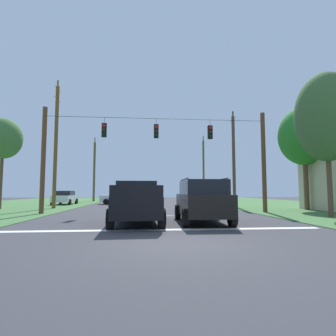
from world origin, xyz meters
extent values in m
plane|color=#333338|center=(0.00, 0.00, 0.00)|extent=(120.00, 120.00, 0.00)
cube|color=#3E6A37|center=(14.54, 15.00, 0.01)|extent=(16.00, 80.00, 0.03)
cube|color=white|center=(0.00, 2.85, 0.00)|extent=(12.43, 0.45, 0.01)
cube|color=white|center=(0.00, 8.85, 0.00)|extent=(2.50, 0.15, 0.01)
cube|color=white|center=(0.00, 15.19, 0.00)|extent=(2.50, 0.15, 0.01)
cube|color=white|center=(0.00, 24.80, 0.00)|extent=(2.50, 0.15, 0.01)
cube|color=white|center=(0.00, 29.37, 0.00)|extent=(2.50, 0.15, 0.01)
cylinder|color=brown|center=(-7.40, 10.84, 3.55)|extent=(0.30, 0.30, 7.10)
cylinder|color=brown|center=(7.71, 10.84, 3.55)|extent=(0.30, 0.30, 7.10)
cylinder|color=black|center=(0.16, 10.84, 6.50)|extent=(15.11, 0.02, 0.02)
cylinder|color=black|center=(-3.48, 10.84, 6.29)|extent=(0.02, 0.02, 0.41)
cube|color=black|center=(-3.48, 10.84, 5.61)|extent=(0.32, 0.24, 0.95)
cylinder|color=red|center=(-3.48, 10.70, 5.91)|extent=(0.20, 0.04, 0.20)
cylinder|color=#352203|center=(-3.48, 10.70, 5.61)|extent=(0.20, 0.04, 0.20)
cylinder|color=black|center=(-3.48, 10.70, 5.31)|extent=(0.20, 0.04, 0.20)
cylinder|color=black|center=(0.06, 10.84, 6.29)|extent=(0.02, 0.02, 0.41)
cube|color=black|center=(0.06, 10.84, 5.61)|extent=(0.32, 0.24, 0.95)
cylinder|color=red|center=(0.06, 10.70, 5.91)|extent=(0.20, 0.04, 0.20)
cylinder|color=#352203|center=(0.06, 10.70, 5.61)|extent=(0.20, 0.04, 0.20)
cylinder|color=black|center=(0.06, 10.70, 5.31)|extent=(0.20, 0.04, 0.20)
cylinder|color=black|center=(3.85, 10.84, 6.29)|extent=(0.02, 0.02, 0.41)
cube|color=black|center=(3.85, 10.84, 5.61)|extent=(0.32, 0.24, 0.95)
cylinder|color=red|center=(3.85, 10.70, 5.91)|extent=(0.20, 0.04, 0.20)
cylinder|color=#352203|center=(3.85, 10.70, 5.61)|extent=(0.20, 0.04, 0.20)
cylinder|color=black|center=(3.85, 10.70, 5.31)|extent=(0.20, 0.04, 0.20)
cube|color=black|center=(-1.13, 4.94, 0.82)|extent=(2.14, 5.45, 0.85)
cube|color=black|center=(-1.14, 5.59, 1.60)|extent=(1.90, 1.95, 0.70)
cube|color=black|center=(-2.03, 3.57, 1.48)|extent=(0.16, 2.38, 0.45)
cube|color=black|center=(-0.15, 3.62, 1.48)|extent=(0.16, 2.38, 0.45)
cube|color=black|center=(-1.06, 2.30, 1.48)|extent=(1.96, 0.15, 0.45)
cylinder|color=black|center=(-2.18, 6.75, 0.40)|extent=(0.30, 0.81, 0.80)
cylinder|color=black|center=(-0.18, 6.81, 0.40)|extent=(0.30, 0.81, 0.80)
cylinder|color=black|center=(-2.08, 3.08, 0.40)|extent=(0.30, 0.81, 0.80)
cylinder|color=black|center=(-0.08, 3.14, 0.40)|extent=(0.30, 0.81, 0.80)
cube|color=black|center=(1.94, 5.04, 0.85)|extent=(2.08, 4.85, 0.95)
cube|color=black|center=(1.94, 4.89, 1.66)|extent=(1.89, 3.25, 0.65)
cylinder|color=black|center=(1.09, 4.92, 2.03)|extent=(0.13, 2.72, 0.05)
cylinder|color=black|center=(2.79, 4.87, 2.03)|extent=(0.13, 2.72, 0.05)
cylinder|color=black|center=(1.01, 6.70, 0.38)|extent=(0.28, 0.77, 0.76)
cylinder|color=black|center=(2.96, 6.65, 0.38)|extent=(0.28, 0.77, 0.76)
cylinder|color=black|center=(0.92, 3.44, 0.38)|extent=(0.28, 0.77, 0.76)
cylinder|color=black|center=(2.87, 3.38, 0.38)|extent=(0.28, 0.77, 0.76)
cube|color=silver|center=(-3.47, 24.07, 0.67)|extent=(4.32, 1.85, 0.70)
cube|color=black|center=(-3.47, 24.07, 1.27)|extent=(2.12, 1.64, 0.50)
cylinder|color=black|center=(-2.06, 24.99, 0.32)|extent=(0.64, 0.23, 0.64)
cylinder|color=black|center=(-2.04, 23.19, 0.32)|extent=(0.64, 0.23, 0.64)
cylinder|color=black|center=(-4.90, 24.96, 0.32)|extent=(0.64, 0.23, 0.64)
cylinder|color=black|center=(-4.88, 23.16, 0.32)|extent=(0.64, 0.23, 0.64)
cube|color=silver|center=(-9.41, 23.60, 0.67)|extent=(1.84, 4.32, 0.70)
cube|color=black|center=(-9.41, 23.60, 1.27)|extent=(1.64, 2.11, 0.50)
cylinder|color=black|center=(-10.30, 25.03, 0.32)|extent=(0.23, 0.64, 0.64)
cylinder|color=black|center=(-8.50, 25.01, 0.32)|extent=(0.23, 0.64, 0.64)
cylinder|color=black|center=(-10.32, 22.19, 0.32)|extent=(0.23, 0.64, 0.64)
cylinder|color=black|center=(-8.52, 22.17, 0.32)|extent=(0.23, 0.64, 0.64)
cylinder|color=brown|center=(7.78, 17.45, 4.33)|extent=(0.30, 0.30, 8.67)
cube|color=brown|center=(7.78, 17.45, 8.27)|extent=(0.12, 0.12, 1.82)
cylinder|color=#B2B7BC|center=(7.78, 18.18, 8.39)|extent=(0.08, 0.08, 0.12)
cylinder|color=#B2B7BC|center=(7.78, 16.72, 8.39)|extent=(0.08, 0.08, 0.12)
cylinder|color=brown|center=(8.14, 32.14, 4.52)|extent=(0.28, 0.28, 9.03)
cube|color=brown|center=(8.14, 32.14, 8.63)|extent=(0.12, 0.12, 2.13)
cylinder|color=#B2B7BC|center=(8.14, 33.00, 8.75)|extent=(0.08, 0.08, 0.12)
cylinder|color=#B2B7BC|center=(8.14, 31.29, 8.75)|extent=(0.08, 0.08, 0.12)
cube|color=brown|center=(8.14, 32.14, 7.73)|extent=(0.12, 0.12, 2.38)
cylinder|color=#B2B7BC|center=(8.14, 33.10, 7.85)|extent=(0.08, 0.08, 0.12)
cylinder|color=#B2B7BC|center=(8.14, 31.19, 7.85)|extent=(0.08, 0.08, 0.12)
cylinder|color=brown|center=(-8.39, 16.52, 5.36)|extent=(0.31, 0.31, 10.72)
cube|color=brown|center=(-8.39, 16.52, 10.32)|extent=(0.12, 0.12, 1.87)
cylinder|color=#B2B7BC|center=(-8.39, 17.27, 10.44)|extent=(0.08, 0.08, 0.12)
cylinder|color=#B2B7BC|center=(-8.39, 15.77, 10.44)|extent=(0.08, 0.08, 0.12)
cube|color=brown|center=(-8.39, 16.52, 9.42)|extent=(0.12, 0.12, 1.91)
cylinder|color=#B2B7BC|center=(-8.39, 17.28, 9.54)|extent=(0.08, 0.08, 0.12)
cylinder|color=#B2B7BC|center=(-8.39, 15.76, 9.54)|extent=(0.08, 0.08, 0.12)
cylinder|color=brown|center=(-7.99, 33.26, 4.35)|extent=(0.32, 0.32, 8.69)
cube|color=brown|center=(-7.99, 33.26, 8.29)|extent=(0.12, 0.12, 2.32)
cylinder|color=#B2B7BC|center=(-7.99, 34.19, 8.41)|extent=(0.08, 0.08, 0.12)
cylinder|color=#B2B7BC|center=(-7.99, 32.34, 8.41)|extent=(0.08, 0.08, 0.12)
cube|color=brown|center=(-7.99, 33.26, 7.39)|extent=(0.12, 0.12, 2.27)
cylinder|color=#B2B7BC|center=(-7.99, 34.17, 7.51)|extent=(0.08, 0.08, 0.12)
cylinder|color=#B2B7BC|center=(-7.99, 32.36, 7.51)|extent=(0.08, 0.08, 0.12)
cylinder|color=brown|center=(-12.43, 15.80, 2.46)|extent=(0.26, 0.26, 4.93)
ellipsoid|color=#416D36|center=(-12.43, 15.80, 5.85)|extent=(3.00, 3.00, 3.37)
cylinder|color=brown|center=(12.04, 12.81, 2.31)|extent=(0.37, 0.37, 4.61)
ellipsoid|color=#2A7A29|center=(12.04, 12.81, 5.90)|extent=(3.99, 3.99, 4.69)
cylinder|color=brown|center=(9.68, 6.79, 2.17)|extent=(0.28, 0.28, 4.35)
ellipsoid|color=#406534|center=(9.68, 6.79, 5.77)|extent=(3.45, 3.45, 5.19)
camera|label=1|loc=(-0.83, -7.80, 1.48)|focal=29.32mm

